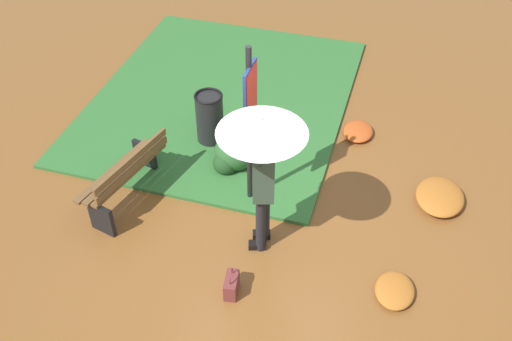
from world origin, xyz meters
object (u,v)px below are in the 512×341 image
object	(u,v)px
info_sign_post	(250,111)
person_with_umbrella	(263,151)
handbag	(232,285)
trash_bin	(210,119)
park_bench	(125,176)

from	to	relation	value
info_sign_post	person_with_umbrella	bearing A→B (deg)	25.79
person_with_umbrella	info_sign_post	world-z (taller)	info_sign_post
info_sign_post	handbag	bearing A→B (deg)	8.89
info_sign_post	handbag	size ratio (longest dim) A/B	6.22
info_sign_post	trash_bin	bearing A→B (deg)	-137.39
park_bench	trash_bin	size ratio (longest dim) A/B	1.71
person_with_umbrella	trash_bin	bearing A→B (deg)	-143.96
info_sign_post	trash_bin	world-z (taller)	info_sign_post
person_with_umbrella	handbag	bearing A→B (deg)	-11.11
person_with_umbrella	park_bench	xyz separation A→B (m)	(-0.34, -1.95, -1.15)
handbag	park_bench	xyz separation A→B (m)	(-1.07, -1.80, 0.28)
handbag	park_bench	distance (m)	2.12
info_sign_post	trash_bin	xyz separation A→B (m)	(-1.01, -0.93, -1.03)
park_bench	trash_bin	world-z (taller)	trash_bin
park_bench	trash_bin	distance (m)	1.60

